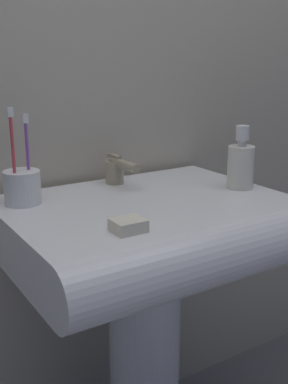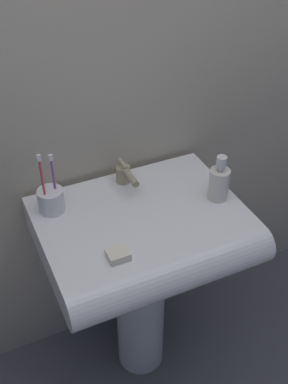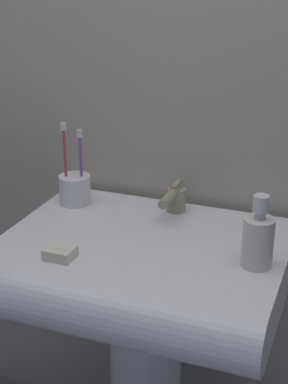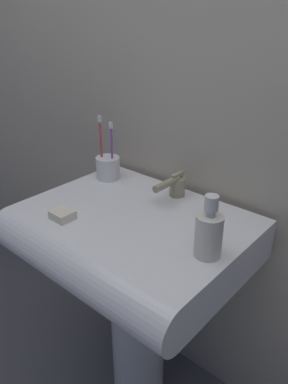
% 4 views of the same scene
% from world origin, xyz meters
% --- Properties ---
extents(wall_back, '(5.00, 0.05, 2.40)m').
position_xyz_m(wall_back, '(0.00, 0.27, 1.20)').
color(wall_back, '#B7AD99').
rests_on(wall_back, ground).
extents(sink_pedestal, '(0.18, 0.18, 0.64)m').
position_xyz_m(sink_pedestal, '(0.00, 0.00, 0.32)').
color(sink_pedestal, white).
rests_on(sink_pedestal, ground).
extents(sink_basin, '(0.63, 0.51, 0.12)m').
position_xyz_m(sink_basin, '(0.00, -0.05, 0.70)').
color(sink_basin, white).
rests_on(sink_basin, sink_pedestal).
extents(faucet, '(0.05, 0.14, 0.08)m').
position_xyz_m(faucet, '(0.02, 0.15, 0.80)').
color(faucet, tan).
rests_on(faucet, sink_basin).
extents(toothbrush_cup, '(0.08, 0.08, 0.22)m').
position_xyz_m(toothbrush_cup, '(-0.24, 0.12, 0.80)').
color(toothbrush_cup, white).
rests_on(toothbrush_cup, sink_basin).
extents(soap_bottle, '(0.06, 0.06, 0.16)m').
position_xyz_m(soap_bottle, '(0.26, -0.04, 0.82)').
color(soap_bottle, silver).
rests_on(soap_bottle, sink_basin).
extents(bar_soap, '(0.06, 0.05, 0.02)m').
position_xyz_m(bar_soap, '(-0.14, -0.16, 0.77)').
color(bar_soap, silver).
rests_on(bar_soap, sink_basin).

